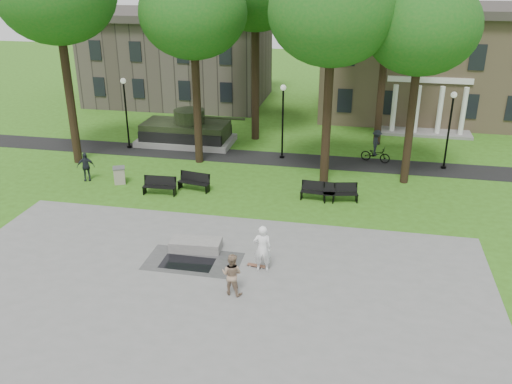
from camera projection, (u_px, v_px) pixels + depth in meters
ground at (228, 247)px, 23.92m from camera, size 120.00×120.00×0.00m
plaza at (194, 313)px, 19.40m from camera, size 22.00×16.00×0.02m
footpath at (274, 159)px, 34.75m from camera, size 44.00×2.60×0.01m
building_right at (425, 60)px, 43.89m from camera, size 17.00×12.00×8.60m
building_left at (180, 60)px, 48.43m from camera, size 15.00×10.00×7.20m
tree_1 at (193, 13)px, 30.72m from camera, size 6.20×6.20×11.63m
tree_2 at (333, 12)px, 27.33m from camera, size 6.60×6.60×12.16m
tree_3 at (421, 26)px, 27.70m from camera, size 6.00×6.00×11.19m
lamp_left at (126, 107)px, 35.75m from camera, size 0.36×0.36×4.73m
lamp_mid at (283, 116)px, 33.85m from camera, size 0.36×0.36×4.73m
lamp_right at (450, 124)px, 32.04m from camera, size 0.36×0.36×4.73m
tank_monument at (186, 131)px, 37.40m from camera, size 7.45×3.40×2.40m
puddle at (187, 263)px, 22.62m from camera, size 2.20×1.20×0.00m
concrete_block at (196, 245)px, 23.63m from camera, size 2.26×1.15×0.45m
skateboard at (257, 266)px, 22.34m from camera, size 0.80×0.29×0.07m
skateboarder at (262, 248)px, 21.73m from camera, size 0.80×0.60×2.01m
friend_watching at (232, 274)px, 20.24m from camera, size 0.92×0.78×1.67m
pedestrian_walker at (86, 167)px, 30.99m from camera, size 1.06×0.78×1.68m
cyclist at (376, 149)px, 33.92m from camera, size 1.95×1.16×2.07m
park_bench_0 at (160, 185)px, 29.25m from camera, size 1.82×0.60×1.00m
park_bench_1 at (194, 181)px, 29.79m from camera, size 1.85×0.84×1.00m
park_bench_2 at (318, 191)px, 28.53m from camera, size 1.83×0.65×1.00m
park_bench_3 at (341, 192)px, 28.36m from camera, size 1.85×0.88×1.00m
trash_bin at (119, 175)px, 30.72m from camera, size 0.88×0.88×0.96m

